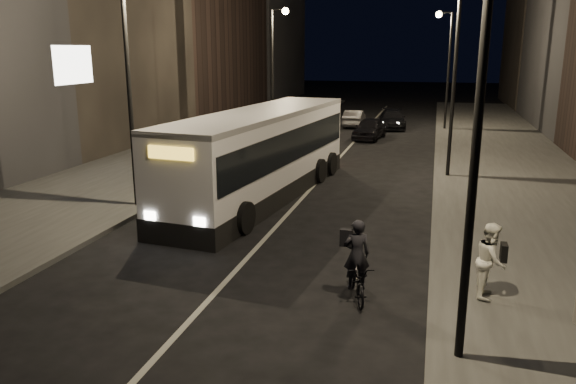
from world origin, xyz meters
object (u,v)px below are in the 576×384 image
Objects in this scene: car_near at (370,128)px; car_far at (392,119)px; cyclist_on_bicycle at (357,273)px; city_bus at (262,151)px; streetlight_right_mid at (449,58)px; streetlight_right_near at (465,73)px; streetlight_left_near at (134,60)px; streetlight_right_far at (446,54)px; car_mid at (354,118)px; streetlight_left_far at (276,55)px; pedestrian_woman at (491,260)px.

car_far is (1.02, 5.55, -0.03)m from car_near.
city_bus is at bearing 102.04° from cyclist_on_bicycle.
streetlight_right_mid is at bearing -60.24° from car_near.
streetlight_right_near is 1.78× the size of car_far.
streetlight_left_near is 4.05× the size of cyclist_on_bicycle.
streetlight_right_far reaches higher than car_far.
city_bus is 21.71m from car_mid.
streetlight_right_near is at bearing -90.00° from streetlight_right_far.
streetlight_left_far is at bearing -145.67° from car_far.
cyclist_on_bicycle is at bearing -69.89° from streetlight_left_far.
car_far reaches higher than car_mid.
streetlight_right_mid is 17.30m from car_far.
streetlight_right_near is 2.00× the size of car_near.
streetlight_right_far is at bearing 67.98° from cyclist_on_bicycle.
streetlight_left_far is (0.00, 18.00, 0.00)m from streetlight_left_near.
streetlight_right_near is at bearing -73.52° from car_near.
cyclist_on_bicycle reaches higher than car_near.
cyclist_on_bicycle is (-1.98, 2.29, -4.69)m from streetlight_right_near.
car_mid is at bearing 95.20° from city_bus.
car_far is at bearing 41.27° from streetlight_left_far.
car_far is at bearing 17.78° from pedestrian_woman.
pedestrian_woman is 0.44× the size of car_near.
pedestrian_woman is at bearing -6.74° from cyclist_on_bicycle.
streetlight_right_near is 4.05× the size of cyclist_on_bicycle.
car_near is (-2.55, 24.44, 0.02)m from cyclist_on_bicycle.
city_bus is (-6.93, -21.22, -3.49)m from streetlight_right_far.
streetlight_left_far reaches higher than cyclist_on_bicycle.
city_bus reaches higher than car_far.
city_bus is 21.80m from car_far.
streetlight_right_far is (0.00, 16.00, 0.00)m from streetlight_right_mid.
pedestrian_woman is at bearing -88.02° from streetlight_right_far.
cyclist_on_bicycle is 0.49× the size of car_near.
city_bus is 7.30× the size of pedestrian_woman.
streetlight_right_near is 5.58m from cyclist_on_bicycle.
streetlight_right_mid is at bearing 90.00° from streetlight_right_near.
car_near is 5.65m from car_far.
city_bus is at bearing 87.64° from car_mid.
streetlight_left_near is 4.59× the size of pedestrian_woman.
car_near is at bearing 88.14° from city_bus.
cyclist_on_bicycle is (8.68, -5.71, -4.69)m from streetlight_left_near.
streetlight_left_near is 25.27m from car_mid.
streetlight_left_near reaches higher than car_near.
streetlight_right_near is 0.63× the size of city_bus.
pedestrian_woman is (11.67, -5.10, -4.32)m from streetlight_left_near.
streetlight_right_near is at bearing -67.70° from streetlight_left_far.
streetlight_left_far is 25.68m from cyclist_on_bicycle.
car_near is 1.06× the size of car_mid.
car_mid is (4.30, 6.45, -4.73)m from streetlight_left_far.
streetlight_left_near is 1.00× the size of streetlight_left_far.
streetlight_left_far reaches higher than car_far.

